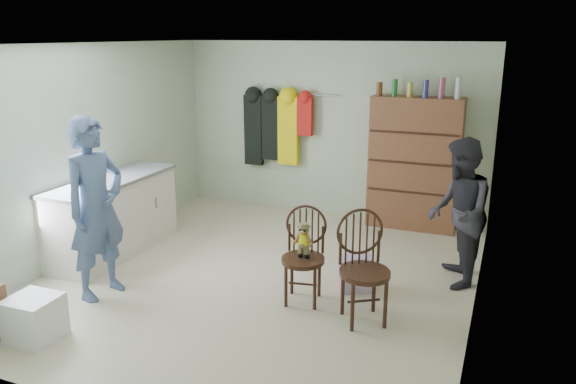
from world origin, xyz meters
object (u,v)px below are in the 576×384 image
at_px(counter, 114,216).
at_px(dresser, 414,163).
at_px(chair_far, 363,263).
at_px(chair_front, 304,249).

distance_m(counter, dresser, 3.96).
xyz_separation_m(chair_far, dresser, (-0.02, 2.79, 0.35)).
height_order(counter, dresser, dresser).
bearing_deg(chair_front, counter, 162.52).
bearing_deg(chair_front, dresser, 66.76).
distance_m(chair_front, dresser, 2.73).
relative_size(chair_front, chair_far, 0.92).
xyz_separation_m(counter, chair_far, (3.22, -0.50, 0.09)).
bearing_deg(chair_front, chair_far, -24.26).
height_order(counter, chair_front, chair_front).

